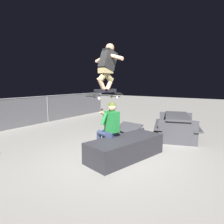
# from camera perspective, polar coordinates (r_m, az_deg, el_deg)

# --- Properties ---
(ground_plane) EXTENTS (40.00, 40.00, 0.00)m
(ground_plane) POSITION_cam_1_polar(r_m,az_deg,el_deg) (4.81, 0.86, -13.25)
(ground_plane) COLOR gray
(ledge_box_main) EXTENTS (2.08, 1.21, 0.48)m
(ledge_box_main) POSITION_cam_1_polar(r_m,az_deg,el_deg) (4.79, 3.88, -10.29)
(ledge_box_main) COLOR #28282D
(ledge_box_main) RESTS_ON ground
(person_sitting_on_ledge) EXTENTS (0.59, 0.79, 1.32)m
(person_sitting_on_ledge) POSITION_cam_1_polar(r_m,az_deg,el_deg) (4.88, -0.84, -3.94)
(person_sitting_on_ledge) COLOR #2D3856
(person_sitting_on_ledge) RESTS_ON ground
(skateboard) EXTENTS (1.04, 0.40, 0.13)m
(skateboard) POSITION_cam_1_polar(r_m,az_deg,el_deg) (4.64, -1.84, 4.71)
(skateboard) COLOR black
(skater_airborne) EXTENTS (0.64, 0.88, 1.12)m
(skater_airborne) POSITION_cam_1_polar(r_m,az_deg,el_deg) (4.69, -1.35, 13.15)
(skater_airborne) COLOR black
(kicker_ramp) EXTENTS (1.21, 1.08, 0.42)m
(kicker_ramp) POSITION_cam_1_polar(r_m,az_deg,el_deg) (6.97, 3.52, -5.76)
(kicker_ramp) COLOR #38383D
(kicker_ramp) RESTS_ON ground
(picnic_table_back) EXTENTS (2.04, 1.82, 0.75)m
(picnic_table_back) POSITION_cam_1_polar(r_m,az_deg,el_deg) (6.70, 18.07, -2.95)
(picnic_table_back) COLOR #38383D
(picnic_table_back) RESTS_ON ground
(fence_back) EXTENTS (12.05, 0.05, 1.19)m
(fence_back) POSITION_cam_1_polar(r_m,az_deg,el_deg) (8.34, -28.87, -0.42)
(fence_back) COLOR slate
(fence_back) RESTS_ON ground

